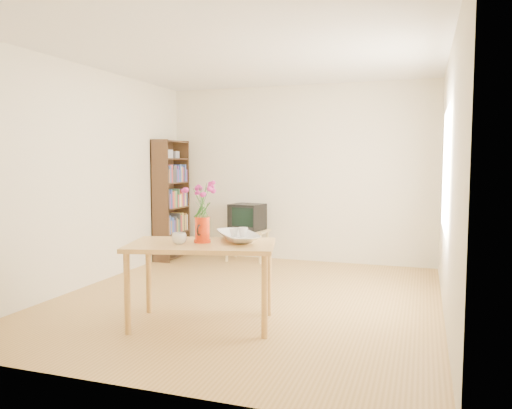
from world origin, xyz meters
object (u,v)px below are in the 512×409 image
(pitcher, at_px, (202,231))
(television, at_px, (248,217))
(mug, at_px, (179,239))
(bowl, at_px, (238,217))
(table, at_px, (202,253))

(pitcher, distance_m, television, 2.94)
(mug, xyz_separation_m, bowl, (0.42, 0.36, 0.17))
(pitcher, bearing_deg, television, 95.88)
(pitcher, relative_size, bowl, 0.51)
(table, relative_size, mug, 10.93)
(table, xyz_separation_m, pitcher, (-0.01, 0.04, 0.20))
(bowl, bearing_deg, pitcher, -143.32)
(television, bearing_deg, mug, -71.35)
(table, bearing_deg, pitcher, 89.96)
(pitcher, distance_m, bowl, 0.35)
(table, height_order, pitcher, pitcher)
(table, relative_size, television, 2.78)
(mug, xyz_separation_m, television, (-0.44, 3.04, -0.14))
(pitcher, relative_size, mug, 1.79)
(pitcher, relative_size, television, 0.46)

